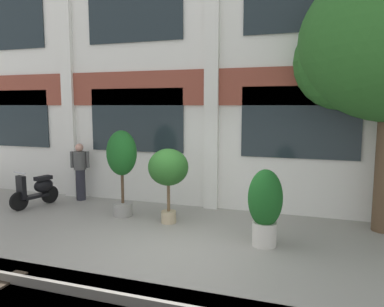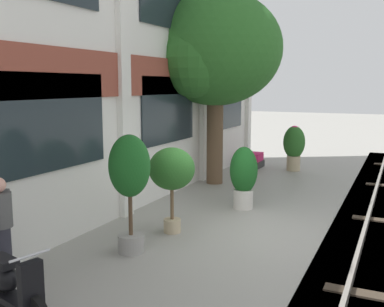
{
  "view_description": "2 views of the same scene",
  "coord_description": "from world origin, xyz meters",
  "views": [
    {
      "loc": [
        2.57,
        -6.4,
        2.65
      ],
      "look_at": [
        -0.14,
        1.56,
        1.56
      ],
      "focal_mm": 35.0,
      "sensor_mm": 36.0,
      "label": 1
    },
    {
      "loc": [
        -8.16,
        -2.78,
        2.89
      ],
      "look_at": [
        -0.42,
        0.87,
        1.58
      ],
      "focal_mm": 42.0,
      "sensor_mm": 36.0,
      "label": 2
    }
  ],
  "objects": [
    {
      "name": "potted_plant_low_pan",
      "position": [
        -1.83,
        1.38,
        1.38
      ],
      "size": [
        0.72,
        0.72,
        2.07
      ],
      "color": "gray",
      "rests_on": "ground"
    },
    {
      "name": "potted_plant_ribbed_drum",
      "position": [
        1.67,
        0.52,
        0.84
      ],
      "size": [
        0.65,
        0.65,
        1.47
      ],
      "color": "beige",
      "rests_on": "ground"
    },
    {
      "name": "apartment_facade",
      "position": [
        0.0,
        2.98,
        4.15
      ],
      "size": [
        17.4,
        0.64,
        8.34
      ],
      "color": "silver",
      "rests_on": "ground"
    },
    {
      "name": "potted_plant_tall_urn",
      "position": [
        -0.58,
        1.23,
        1.23
      ],
      "size": [
        0.9,
        0.9,
        1.7
      ],
      "color": "tan",
      "rests_on": "ground"
    },
    {
      "name": "scooter_near_curb",
      "position": [
        -4.41,
        1.42,
        0.44
      ],
      "size": [
        0.61,
        1.36,
        0.98
      ],
      "rotation": [
        0.0,
        0.0,
        4.45
      ],
      "color": "black",
      "rests_on": "ground"
    },
    {
      "name": "resident_by_doorway",
      "position": [
        -3.71,
        2.36,
        0.85
      ],
      "size": [
        0.51,
        0.34,
        1.6
      ],
      "rotation": [
        0.0,
        0.0,
        -1.23
      ],
      "color": "#282833",
      "rests_on": "ground"
    },
    {
      "name": "ground_plane",
      "position": [
        0.0,
        0.0,
        0.0
      ],
      "size": [
        80.0,
        80.0,
        0.0
      ],
      "primitive_type": "plane",
      "color": "gray"
    }
  ]
}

